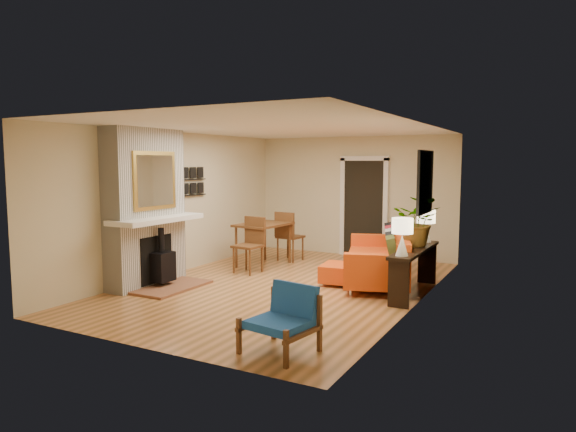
# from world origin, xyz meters

# --- Properties ---
(room_shell) EXTENTS (6.50, 6.50, 6.50)m
(room_shell) POSITION_xyz_m (0.60, 2.63, 1.24)
(room_shell) COLOR #CA844D
(room_shell) RESTS_ON ground
(fireplace) EXTENTS (1.09, 1.68, 2.60)m
(fireplace) POSITION_xyz_m (-2.00, -1.00, 1.24)
(fireplace) COLOR white
(fireplace) RESTS_ON ground
(sofa) EXTENTS (1.68, 2.53, 0.92)m
(sofa) POSITION_xyz_m (1.37, 1.07, 0.40)
(sofa) COLOR silver
(sofa) RESTS_ON ground
(ottoman) EXTENTS (0.74, 0.74, 0.34)m
(ottoman) POSITION_xyz_m (0.84, 0.58, 0.19)
(ottoman) COLOR silver
(ottoman) RESTS_ON ground
(blue_chair) EXTENTS (0.79, 0.77, 0.72)m
(blue_chair) POSITION_xyz_m (1.44, -2.55, 0.39)
(blue_chair) COLOR brown
(blue_chair) RESTS_ON ground
(dining_table) EXTENTS (0.92, 1.94, 1.03)m
(dining_table) POSITION_xyz_m (-1.07, 1.32, 0.68)
(dining_table) COLOR brown
(dining_table) RESTS_ON ground
(console_table) EXTENTS (0.34, 1.85, 0.72)m
(console_table) POSITION_xyz_m (2.07, 0.48, 0.58)
(console_table) COLOR black
(console_table) RESTS_ON ground
(lamp_near) EXTENTS (0.30, 0.30, 0.54)m
(lamp_near) POSITION_xyz_m (2.07, -0.24, 1.06)
(lamp_near) COLOR white
(lamp_near) RESTS_ON console_table
(lamp_far) EXTENTS (0.30, 0.30, 0.54)m
(lamp_far) POSITION_xyz_m (2.07, 1.18, 1.06)
(lamp_far) COLOR white
(lamp_far) RESTS_ON console_table
(houseplant) EXTENTS (0.73, 0.63, 0.79)m
(houseplant) POSITION_xyz_m (2.06, 0.69, 1.12)
(houseplant) COLOR #1E5919
(houseplant) RESTS_ON console_table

